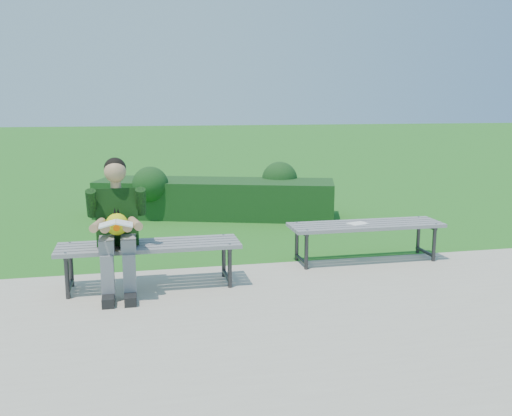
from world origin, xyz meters
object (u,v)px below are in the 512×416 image
hedge (216,196)px  bench_right (366,228)px  bench_left (149,249)px  paper_sheet (358,223)px  seated_boy (117,223)px

hedge → bench_right: hedge is taller
hedge → bench_left: bearing=-108.6°
bench_left → paper_sheet: size_ratio=6.90×
hedge → seated_boy: size_ratio=3.02×
bench_right → seated_boy: seated_boy is taller
seated_boy → hedge: bearing=67.7°
hedge → bench_right: (1.31, -3.11, 0.07)m
paper_sheet → bench_left: bearing=-169.5°
hedge → seated_boy: bearing=-112.3°
hedge → bench_left: 3.75m
bench_left → bench_right: 2.54m
hedge → seated_boy: seated_boy is taller
bench_right → paper_sheet: bearing=-180.0°
bench_right → seated_boy: size_ratio=1.37×
bench_left → paper_sheet: 2.44m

